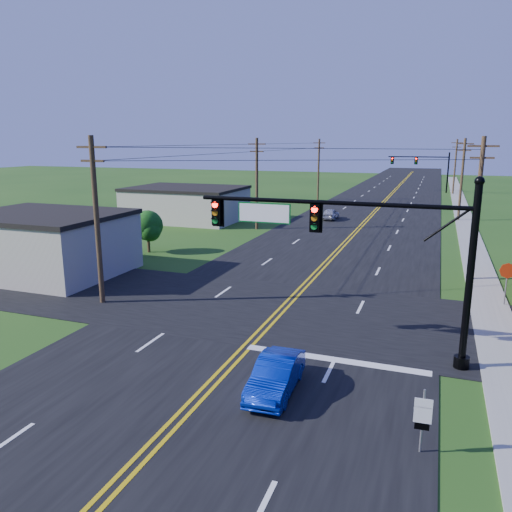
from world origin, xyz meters
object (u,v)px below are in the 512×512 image
at_px(route_sign, 423,417).
at_px(stop_sign, 507,275).
at_px(blue_car, 276,376).
at_px(signal_mast_far, 421,165).
at_px(signal_mast_main, 352,242).

relative_size(route_sign, stop_sign, 0.83).
bearing_deg(blue_car, route_sign, -23.82).
xyz_separation_m(signal_mast_far, stop_sign, (6.81, -63.02, -2.82)).
bearing_deg(signal_mast_main, stop_sign, 52.40).
bearing_deg(stop_sign, signal_mast_far, 92.53).
distance_m(blue_car, route_sign, 5.36).
relative_size(signal_mast_main, blue_car, 2.97).
height_order(signal_mast_main, signal_mast_far, same).
height_order(route_sign, stop_sign, stop_sign).
xyz_separation_m(blue_car, stop_sign, (8.71, 13.29, 1.10)).
bearing_deg(stop_sign, route_sign, -107.45).
xyz_separation_m(signal_mast_main, blue_car, (-1.79, -4.32, -4.12)).
bearing_deg(route_sign, signal_mast_main, 113.90).
height_order(blue_car, stop_sign, stop_sign).
relative_size(blue_car, route_sign, 1.92).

